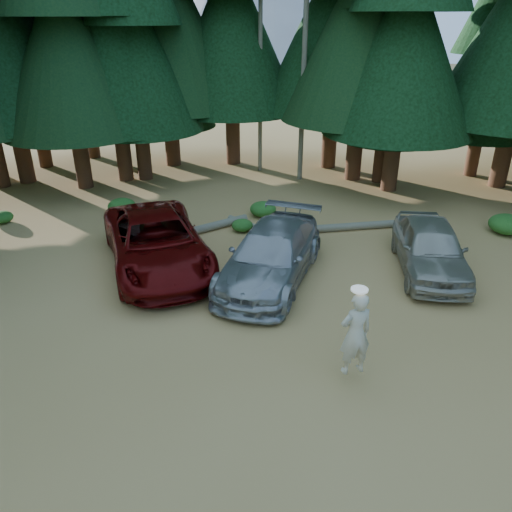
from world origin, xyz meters
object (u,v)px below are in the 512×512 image
object	(u,v)px
silver_minivan_right	(430,247)
log_left	(198,230)
silver_minivan_center	(271,255)
frisbee_player	(355,333)
log_mid	(258,228)
log_right	(365,226)
red_pickup	(157,242)

from	to	relation	value
silver_minivan_right	log_left	xyz separation A→B (m)	(-7.71, 2.77, -0.66)
silver_minivan_right	silver_minivan_center	bearing A→B (deg)	-167.18
frisbee_player	log_left	size ratio (longest dim) A/B	0.48
silver_minivan_right	log_left	world-z (taller)	silver_minivan_right
log_mid	log_left	bearing A→B (deg)	-130.76
log_right	silver_minivan_right	bearing A→B (deg)	-79.00
silver_minivan_center	log_right	size ratio (longest dim) A/B	1.25
frisbee_player	log_mid	size ratio (longest dim) A/B	0.68
red_pickup	log_mid	bearing A→B (deg)	21.94
frisbee_player	log_mid	bearing A→B (deg)	-93.89
log_right	silver_minivan_center	bearing A→B (deg)	-142.69
red_pickup	frisbee_player	xyz separation A→B (m)	(5.43, -5.46, 0.37)
silver_minivan_center	frisbee_player	size ratio (longest dim) A/B	2.70
log_right	frisbee_player	bearing A→B (deg)	-112.94
red_pickup	silver_minivan_center	bearing A→B (deg)	-33.19
silver_minivan_center	silver_minivan_right	world-z (taller)	silver_minivan_center
log_left	silver_minivan_center	bearing A→B (deg)	-87.96
log_left	log_mid	xyz separation A→B (m)	(2.24, 0.26, -0.03)
red_pickup	log_mid	world-z (taller)	red_pickup
silver_minivan_center	log_left	xyz separation A→B (m)	(-2.71, 3.47, -0.66)
red_pickup	frisbee_player	bearing A→B (deg)	-66.27
silver_minivan_center	silver_minivan_right	bearing A→B (deg)	25.05
log_left	frisbee_player	bearing A→B (deg)	-97.07
silver_minivan_right	red_pickup	bearing A→B (deg)	-175.66
log_left	log_right	size ratio (longest dim) A/B	0.96
log_left	log_right	xyz separation A→B (m)	(6.33, 0.62, -0.01)
frisbee_player	log_left	world-z (taller)	frisbee_player
red_pickup	silver_minivan_center	size ratio (longest dim) A/B	1.11
silver_minivan_right	log_left	distance (m)	8.22
silver_minivan_center	log_right	world-z (taller)	silver_minivan_center
log_mid	log_right	distance (m)	4.11
red_pickup	log_left	xyz separation A→B (m)	(0.92, 2.69, -0.71)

